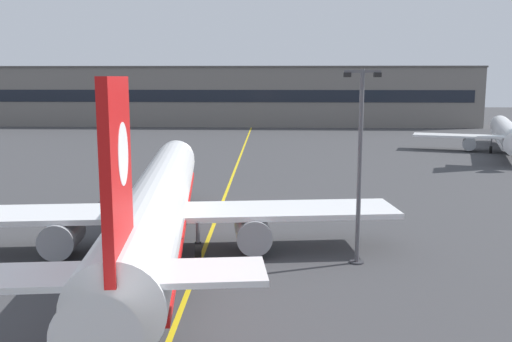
{
  "coord_description": "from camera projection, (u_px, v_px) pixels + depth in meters",
  "views": [
    {
      "loc": [
        5.59,
        -24.54,
        11.63
      ],
      "look_at": [
        3.79,
        14.88,
        5.1
      ],
      "focal_mm": 40.02,
      "sensor_mm": 36.0,
      "label": 1
    }
  ],
  "objects": [
    {
      "name": "taxiway_centreline",
      "position": [
        225.0,
        197.0,
        55.9
      ],
      "size": [
        3.9,
        179.97,
        0.01
      ],
      "primitive_type": "cube",
      "rotation": [
        0.0,
        0.0,
        0.02
      ],
      "color": "yellow",
      "rests_on": "ground"
    },
    {
      "name": "airliner_background",
      "position": [
        507.0,
        134.0,
        87.92
      ],
      "size": [
        28.03,
        35.52,
        10.2
      ],
      "color": "white",
      "rests_on": "ground"
    },
    {
      "name": "apron_lamp_post",
      "position": [
        360.0,
        164.0,
        35.04
      ],
      "size": [
        2.24,
        0.9,
        12.1
      ],
      "color": "#515156",
      "rests_on": "ground"
    },
    {
      "name": "ground_plane",
      "position": [
        160.0,
        332.0,
        26.34
      ],
      "size": [
        400.0,
        400.0,
        0.0
      ],
      "primitive_type": "plane",
      "color": "#3D3D3F"
    },
    {
      "name": "terminal_building",
      "position": [
        226.0,
        96.0,
        137.24
      ],
      "size": [
        119.0,
        12.4,
        14.11
      ],
      "color": "slate",
      "rests_on": "ground"
    },
    {
      "name": "airliner_foreground",
      "position": [
        158.0,
        204.0,
        37.35
      ],
      "size": [
        32.35,
        41.48,
        11.65
      ],
      "color": "white",
      "rests_on": "ground"
    }
  ]
}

